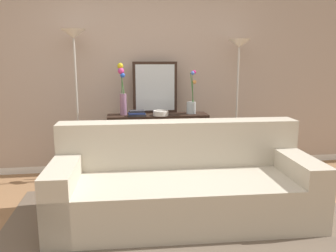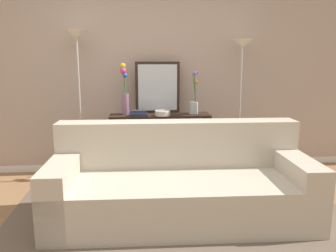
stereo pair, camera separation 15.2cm
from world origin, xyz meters
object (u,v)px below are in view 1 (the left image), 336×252
couch (183,185)px  book_row_under_console (134,172)px  console_table (158,134)px  book_stack (137,114)px  floor_lamp_left (75,63)px  fruit_bowl (161,113)px  wall_mirror (155,88)px  vase_tall_flowers (122,89)px  floor_lamp_right (238,69)px  vase_short_flowers (191,103)px

couch → book_row_under_console: (-0.42, 1.20, -0.25)m
couch → console_table: size_ratio=1.91×
console_table → book_stack: (-0.27, -0.09, 0.29)m
floor_lamp_left → console_table: bearing=0.8°
console_table → fruit_bowl: fruit_bowl is taller
wall_mirror → vase_tall_flowers: (-0.42, -0.10, -0.01)m
console_table → book_stack: bearing=-160.8°
floor_lamp_left → book_stack: size_ratio=8.22×
fruit_bowl → book_row_under_console: size_ratio=0.49×
console_table → book_row_under_console: 0.58m
floor_lamp_right → floor_lamp_left: bearing=-180.0°
couch → wall_mirror: bearing=95.1°
floor_lamp_left → book_row_under_console: floor_lamp_left is taller
vase_short_flowers → book_row_under_console: size_ratio=1.42×
wall_mirror → vase_short_flowers: bearing=-14.9°
book_row_under_console → couch: bearing=-70.7°
vase_short_flowers → book_row_under_console: bearing=-179.4°
floor_lamp_right → wall_mirror: bearing=172.3°
console_table → floor_lamp_right: size_ratio=0.73×
vase_tall_flowers → fruit_bowl: (0.46, -0.12, -0.29)m
wall_mirror → fruit_bowl: wall_mirror is taller
console_table → fruit_bowl: (0.03, -0.09, 0.29)m
couch → console_table: 1.23m
floor_lamp_left → vase_tall_flowers: (0.55, 0.04, -0.31)m
book_stack → book_row_under_console: 0.78m
couch → vase_short_flowers: size_ratio=4.37×
wall_mirror → book_stack: bearing=-138.4°
floor_lamp_left → vase_tall_flowers: bearing=4.5°
wall_mirror → console_table: bearing=-81.5°
couch → console_table: (-0.10, 1.20, 0.24)m
console_table → floor_lamp_left: (-0.99, -0.01, 0.89)m
couch → console_table: bearing=94.8°
floor_lamp_left → fruit_bowl: floor_lamp_left is taller
console_table → book_stack: 0.41m
couch → vase_short_flowers: (0.33, 1.21, 0.63)m
couch → vase_short_flowers: vase_short_flowers is taller
wall_mirror → floor_lamp_left: bearing=-171.6°
floor_lamp_left → book_row_under_console: 1.53m
floor_lamp_right → fruit_bowl: 1.14m
floor_lamp_left → wall_mirror: 1.02m
wall_mirror → book_row_under_console: size_ratio=1.69×
couch → fruit_bowl: bearing=93.8°
book_row_under_console → fruit_bowl: bearing=-14.6°
couch → vase_short_flowers: 1.41m
vase_tall_flowers → fruit_bowl: size_ratio=3.37×
book_row_under_console → vase_short_flowers: bearing=0.6°
couch → floor_lamp_right: size_ratio=1.39×
wall_mirror → couch: bearing=-84.9°
couch → floor_lamp_right: bearing=52.0°
vase_short_flowers → book_stack: 0.72m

